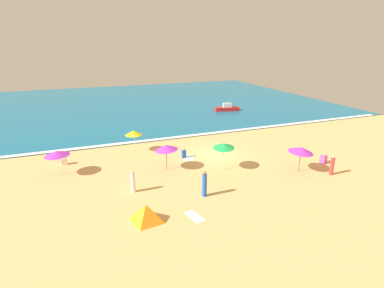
{
  "coord_description": "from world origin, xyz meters",
  "views": [
    {
      "loc": [
        -11.75,
        -24.39,
        10.28
      ],
      "look_at": [
        -1.67,
        1.52,
        0.8
      ],
      "focal_mm": 28.24,
      "sensor_mm": 36.0,
      "label": 1
    }
  ],
  "objects_px": {
    "beachgoer_4": "(184,153)",
    "beachgoer_5": "(133,182)",
    "beach_umbrella_1": "(224,146)",
    "beach_umbrella_5": "(166,147)",
    "beachgoer_3": "(204,184)",
    "beach_umbrella_2": "(301,150)",
    "beachgoer_1": "(332,165)",
    "small_boat_0": "(227,108)",
    "beach_umbrella_4": "(134,133)",
    "beach_umbrella_3": "(57,153)",
    "beachgoer_2": "(64,161)",
    "beach_tent": "(146,213)",
    "beachgoer_0": "(323,159)"
  },
  "relations": [
    {
      "from": "beachgoer_4",
      "to": "beachgoer_5",
      "type": "height_order",
      "value": "beachgoer_5"
    },
    {
      "from": "beach_umbrella_1",
      "to": "beach_umbrella_5",
      "type": "distance_m",
      "value": 4.76
    },
    {
      "from": "beachgoer_3",
      "to": "beachgoer_4",
      "type": "bearing_deg",
      "value": 81.2
    },
    {
      "from": "beach_umbrella_2",
      "to": "beachgoer_5",
      "type": "xyz_separation_m",
      "value": [
        -13.53,
        1.38,
        -1.12
      ]
    },
    {
      "from": "beachgoer_3",
      "to": "beachgoer_5",
      "type": "bearing_deg",
      "value": 151.95
    },
    {
      "from": "beachgoer_1",
      "to": "small_boat_0",
      "type": "bearing_deg",
      "value": 82.93
    },
    {
      "from": "beach_umbrella_4",
      "to": "beachgoer_4",
      "type": "bearing_deg",
      "value": -39.82
    },
    {
      "from": "beachgoer_4",
      "to": "beachgoer_5",
      "type": "bearing_deg",
      "value": -138.13
    },
    {
      "from": "beach_umbrella_1",
      "to": "beach_umbrella_3",
      "type": "xyz_separation_m",
      "value": [
        -12.84,
        3.84,
        -0.23
      ]
    },
    {
      "from": "beach_umbrella_4",
      "to": "beachgoer_5",
      "type": "relative_size",
      "value": 1.39
    },
    {
      "from": "beachgoer_1",
      "to": "beachgoer_5",
      "type": "bearing_deg",
      "value": 169.67
    },
    {
      "from": "beachgoer_2",
      "to": "beach_umbrella_1",
      "type": "bearing_deg",
      "value": -25.78
    },
    {
      "from": "beach_umbrella_5",
      "to": "beachgoer_5",
      "type": "distance_m",
      "value": 4.71
    },
    {
      "from": "beach_umbrella_2",
      "to": "beachgoer_1",
      "type": "xyz_separation_m",
      "value": [
        2.03,
        -1.46,
        -1.12
      ]
    },
    {
      "from": "beach_umbrella_5",
      "to": "beachgoer_5",
      "type": "bearing_deg",
      "value": -138.39
    },
    {
      "from": "beachgoer_2",
      "to": "beachgoer_4",
      "type": "relative_size",
      "value": 0.85
    },
    {
      "from": "beach_umbrella_4",
      "to": "beachgoer_4",
      "type": "distance_m",
      "value": 5.34
    },
    {
      "from": "beachgoer_5",
      "to": "beach_umbrella_1",
      "type": "bearing_deg",
      "value": 9.1
    },
    {
      "from": "beachgoer_3",
      "to": "beachgoer_4",
      "type": "height_order",
      "value": "beachgoer_3"
    },
    {
      "from": "beach_umbrella_5",
      "to": "beachgoer_3",
      "type": "xyz_separation_m",
      "value": [
        1.09,
        -5.43,
        -1.06
      ]
    },
    {
      "from": "beach_umbrella_1",
      "to": "beachgoer_3",
      "type": "height_order",
      "value": "beach_umbrella_1"
    },
    {
      "from": "beach_umbrella_4",
      "to": "beachgoer_3",
      "type": "xyz_separation_m",
      "value": [
        2.78,
        -10.75,
        -1.02
      ]
    },
    {
      "from": "beachgoer_2",
      "to": "beach_tent",
      "type": "bearing_deg",
      "value": -67.38
    },
    {
      "from": "beachgoer_0",
      "to": "beach_tent",
      "type": "bearing_deg",
      "value": -168.84
    },
    {
      "from": "beach_umbrella_2",
      "to": "beachgoer_4",
      "type": "bearing_deg",
      "value": 140.68
    },
    {
      "from": "beach_umbrella_4",
      "to": "beach_umbrella_5",
      "type": "height_order",
      "value": "beach_umbrella_5"
    },
    {
      "from": "beachgoer_3",
      "to": "beachgoer_1",
      "type": "bearing_deg",
      "value": -2.27
    },
    {
      "from": "beachgoer_1",
      "to": "beachgoer_3",
      "type": "distance_m",
      "value": 11.06
    },
    {
      "from": "beach_umbrella_3",
      "to": "beach_tent",
      "type": "xyz_separation_m",
      "value": [
        5.04,
        -9.11,
        -1.31
      ]
    },
    {
      "from": "beachgoer_4",
      "to": "small_boat_0",
      "type": "xyz_separation_m",
      "value": [
        12.86,
        15.97,
        0.07
      ]
    },
    {
      "from": "beachgoer_1",
      "to": "beachgoer_5",
      "type": "xyz_separation_m",
      "value": [
        -15.56,
        2.84,
        0.0
      ]
    },
    {
      "from": "beachgoer_2",
      "to": "beach_umbrella_4",
      "type": "bearing_deg",
      "value": 9.33
    },
    {
      "from": "beachgoer_0",
      "to": "beachgoer_5",
      "type": "height_order",
      "value": "beachgoer_5"
    },
    {
      "from": "beach_umbrella_3",
      "to": "beachgoer_5",
      "type": "height_order",
      "value": "beach_umbrella_3"
    },
    {
      "from": "beach_umbrella_1",
      "to": "beachgoer_0",
      "type": "distance_m",
      "value": 9.3
    },
    {
      "from": "beachgoer_1",
      "to": "beach_umbrella_4",
      "type": "bearing_deg",
      "value": 141.03
    },
    {
      "from": "beach_umbrella_4",
      "to": "beachgoer_0",
      "type": "relative_size",
      "value": 2.5
    },
    {
      "from": "beachgoer_0",
      "to": "beachgoer_3",
      "type": "height_order",
      "value": "beachgoer_3"
    },
    {
      "from": "beach_umbrella_4",
      "to": "beachgoer_5",
      "type": "xyz_separation_m",
      "value": [
        -1.72,
        -8.35,
        -1.13
      ]
    },
    {
      "from": "beach_umbrella_1",
      "to": "beach_umbrella_4",
      "type": "relative_size",
      "value": 1.08
    },
    {
      "from": "beachgoer_2",
      "to": "beach_umbrella_3",
      "type": "bearing_deg",
      "value": -98.32
    },
    {
      "from": "beach_umbrella_2",
      "to": "beach_umbrella_3",
      "type": "bearing_deg",
      "value": 160.78
    },
    {
      "from": "beachgoer_2",
      "to": "beachgoer_3",
      "type": "height_order",
      "value": "beachgoer_3"
    },
    {
      "from": "beach_umbrella_5",
      "to": "beach_tent",
      "type": "distance_m",
      "value": 7.95
    },
    {
      "from": "beachgoer_4",
      "to": "beachgoer_5",
      "type": "distance_m",
      "value": 7.61
    },
    {
      "from": "beachgoer_1",
      "to": "beachgoer_4",
      "type": "relative_size",
      "value": 1.74
    },
    {
      "from": "beach_umbrella_3",
      "to": "beachgoer_4",
      "type": "distance_m",
      "value": 10.77
    },
    {
      "from": "beach_umbrella_3",
      "to": "beachgoer_1",
      "type": "relative_size",
      "value": 1.44
    },
    {
      "from": "beachgoer_5",
      "to": "small_boat_0",
      "type": "relative_size",
      "value": 0.43
    },
    {
      "from": "beachgoer_0",
      "to": "beach_umbrella_5",
      "type": "bearing_deg",
      "value": 164.28
    }
  ]
}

